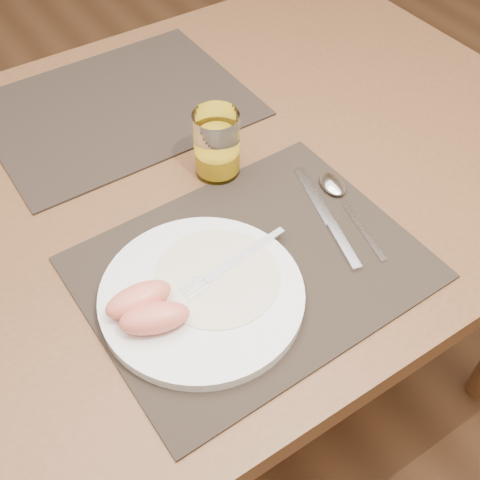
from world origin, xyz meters
The scene contains 11 objects.
ground centered at (0.00, 0.00, 0.00)m, with size 5.00×5.00×0.00m, color #54341D.
table centered at (0.00, 0.00, 0.67)m, with size 1.40×0.90×0.75m.
placemat_near centered at (0.01, -0.22, 0.75)m, with size 0.45×0.35×0.00m, color #2B221B.
placemat_far centered at (0.02, 0.22, 0.75)m, with size 0.45×0.35×0.00m, color #2B221B.
plate centered at (-0.07, -0.23, 0.76)m, with size 0.27×0.27×0.02m, color white.
plate_dressing centered at (-0.04, -0.22, 0.77)m, with size 0.17×0.17×0.00m.
fork centered at (-0.02, -0.21, 0.77)m, with size 0.18×0.04×0.00m.
knife centered at (0.15, -0.22, 0.76)m, with size 0.07×0.22×0.01m.
spoon centered at (0.20, -0.17, 0.76)m, with size 0.06×0.19×0.01m.
juice_glass centered at (0.08, -0.02, 0.80)m, with size 0.07×0.07×0.11m.
grapefruit_wedges centered at (-0.15, -0.23, 0.79)m, with size 0.10×0.09×0.04m.
Camera 1 is at (-0.29, -0.65, 1.40)m, focal length 45.00 mm.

